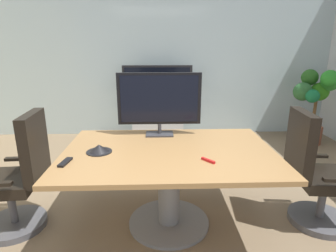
{
  "coord_description": "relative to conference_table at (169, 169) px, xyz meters",
  "views": [
    {
      "loc": [
        -0.03,
        -2.15,
        1.65
      ],
      "look_at": [
        0.06,
        0.4,
        0.9
      ],
      "focal_mm": 29.77,
      "sensor_mm": 36.0,
      "label": 1
    }
  ],
  "objects": [
    {
      "name": "office_chair_left",
      "position": [
        -1.35,
        0.0,
        -0.11
      ],
      "size": [
        0.61,
        0.59,
        1.09
      ],
      "rotation": [
        0.0,
        0.0,
        -1.51
      ],
      "color": "#4C4C51",
      "rests_on": "ground"
    },
    {
      "name": "conference_table",
      "position": [
        0.0,
        0.0,
        0.0
      ],
      "size": [
        1.86,
        1.25,
        0.75
      ],
      "color": "olive",
      "rests_on": "ground"
    },
    {
      "name": "potted_plant",
      "position": [
        2.54,
        2.19,
        0.25
      ],
      "size": [
        0.71,
        0.61,
        1.27
      ],
      "color": "brown",
      "rests_on": "ground"
    },
    {
      "name": "wall_display_unit",
      "position": [
        -0.1,
        2.55,
        -0.12
      ],
      "size": [
        1.2,
        0.36,
        1.31
      ],
      "color": "#B7BABC",
      "rests_on": "ground"
    },
    {
      "name": "conference_phone",
      "position": [
        -0.61,
        -0.02,
        0.22
      ],
      "size": [
        0.22,
        0.22,
        0.07
      ],
      "color": "black",
      "rests_on": "conference_table"
    },
    {
      "name": "office_chair_right",
      "position": [
        1.35,
        -0.02,
        -0.11
      ],
      "size": [
        0.62,
        0.59,
        1.09
      ],
      "rotation": [
        0.0,
        0.0,
        1.47
      ],
      "color": "#4C4C51",
      "rests_on": "ground"
    },
    {
      "name": "whiteboard_marker",
      "position": [
        0.3,
        -0.26,
        0.2
      ],
      "size": [
        0.1,
        0.11,
        0.02
      ],
      "primitive_type": "cube",
      "rotation": [
        0.0,
        0.0,
        -0.87
      ],
      "color": "red",
      "rests_on": "conference_table"
    },
    {
      "name": "wall_back_glass_partition",
      "position": [
        -0.06,
        2.91,
        0.93
      ],
      "size": [
        6.33,
        0.1,
        2.98
      ],
      "primitive_type": "cube",
      "color": "#9EB2B7",
      "rests_on": "ground"
    },
    {
      "name": "tv_monitor",
      "position": [
        -0.08,
        0.45,
        0.54
      ],
      "size": [
        0.84,
        0.18,
        0.64
      ],
      "color": "#333338",
      "rests_on": "conference_table"
    },
    {
      "name": "ground_plane",
      "position": [
        -0.06,
        -0.15,
        -0.56
      ],
      "size": [
        7.33,
        7.33,
        0.0
      ],
      "primitive_type": "plane",
      "color": "#7A664C"
    },
    {
      "name": "remote_control",
      "position": [
        -0.83,
        -0.25,
        0.2
      ],
      "size": [
        0.07,
        0.18,
        0.02
      ],
      "primitive_type": "cube",
      "rotation": [
        0.0,
        0.0,
        -0.15
      ],
      "color": "black",
      "rests_on": "conference_table"
    }
  ]
}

